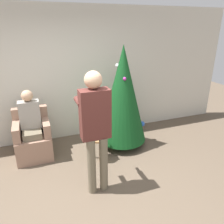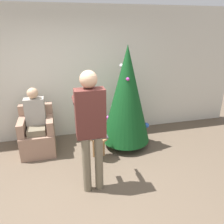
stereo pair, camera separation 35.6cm
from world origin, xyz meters
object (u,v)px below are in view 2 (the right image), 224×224
object	(u,v)px
side_stool	(99,141)
armchair	(38,135)
christmas_tree	(127,95)
person_seated	(36,119)
person_standing	(91,123)

from	to	relation	value
side_stool	armchair	bearing A→B (deg)	153.81
christmas_tree	side_stool	bearing A→B (deg)	-150.56
christmas_tree	person_seated	bearing A→B (deg)	174.33
christmas_tree	armchair	xyz separation A→B (m)	(-1.71, 0.19, -0.73)
christmas_tree	person_standing	world-z (taller)	christmas_tree
christmas_tree	person_standing	size ratio (longest dim) A/B	1.13
person_seated	person_standing	distance (m)	1.56
person_seated	side_stool	distance (m)	1.26
christmas_tree	side_stool	world-z (taller)	christmas_tree
armchair	person_standing	size ratio (longest dim) A/B	0.51
armchair	side_stool	world-z (taller)	armchair
person_seated	armchair	bearing A→B (deg)	90.00
armchair	person_seated	xyz separation A→B (m)	(0.00, -0.02, 0.35)
person_seated	person_standing	bearing A→B (deg)	-56.03
christmas_tree	armchair	distance (m)	1.87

